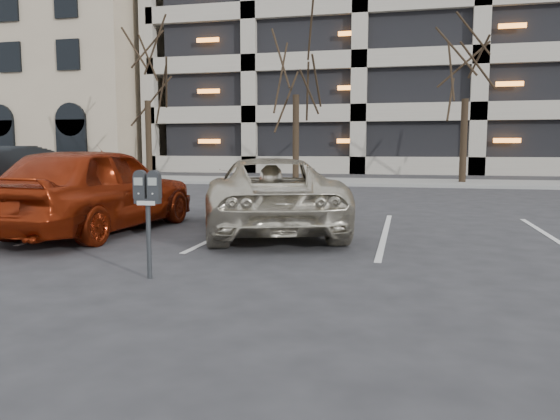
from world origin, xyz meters
The scene contains 11 objects.
ground centered at (0.00, 0.00, 0.00)m, with size 140.00×140.00×0.00m, color #28282B.
sidewalk centered at (0.00, 16.00, 0.06)m, with size 80.00×4.00×0.12m, color gray.
stall_lines centered at (-1.40, 2.30, 0.01)m, with size 16.90×5.20×0.00m.
office_building centered at (-28.00, 29.92, 7.49)m, with size 26.00×16.20×15.00m.
tree_a centered at (-10.00, 16.00, 5.91)m, with size 3.60×3.60×8.18m.
tree_b centered at (-3.00, 16.00, 6.10)m, with size 3.72×3.72×8.45m.
tree_c centered at (4.00, 16.00, 5.60)m, with size 3.41×3.41×7.76m.
parking_meter centered at (-1.18, -1.76, 0.96)m, with size 0.33×0.15×1.25m.
suv_silver centered at (-0.72, 2.16, 0.67)m, with size 3.72×5.32×1.35m.
car_red centered at (-3.71, 1.26, 0.79)m, with size 1.88×4.67×1.59m, color maroon.
car_dark centered at (-6.11, 2.16, 0.78)m, with size 1.66×4.76×1.57m, color black.
Camera 1 is at (1.74, -7.57, 1.54)m, focal length 35.00 mm.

